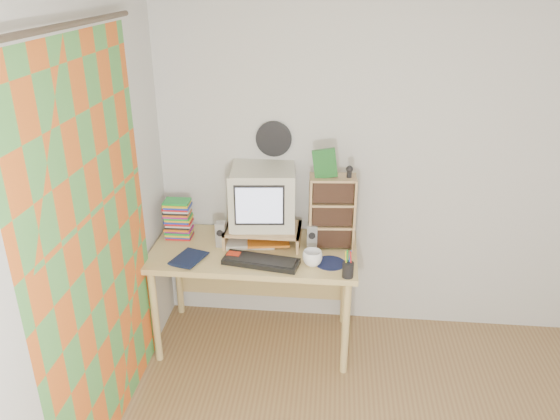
% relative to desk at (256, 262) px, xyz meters
% --- Properties ---
extents(back_wall, '(3.50, 0.00, 3.50)m').
position_rel_desk_xyz_m(back_wall, '(1.03, 0.31, 0.63)').
color(back_wall, silver).
rests_on(back_wall, floor).
extents(left_wall, '(0.00, 3.50, 3.50)m').
position_rel_desk_xyz_m(left_wall, '(-0.72, -1.44, 0.63)').
color(left_wall, silver).
rests_on(left_wall, floor).
extents(curtain, '(0.00, 2.20, 2.20)m').
position_rel_desk_xyz_m(curtain, '(-0.68, -0.96, 0.53)').
color(curtain, orange).
rests_on(curtain, left_wall).
extents(wall_disc, '(0.25, 0.02, 0.25)m').
position_rel_desk_xyz_m(wall_disc, '(0.10, 0.29, 0.81)').
color(wall_disc, black).
rests_on(wall_disc, back_wall).
extents(desk, '(1.40, 0.70, 0.75)m').
position_rel_desk_xyz_m(desk, '(0.00, 0.00, 0.00)').
color(desk, tan).
rests_on(desk, floor).
extents(monitor_riser, '(0.52, 0.30, 0.12)m').
position_rel_desk_xyz_m(monitor_riser, '(0.05, 0.04, 0.23)').
color(monitor_riser, tan).
rests_on(monitor_riser, desk).
extents(crt_monitor, '(0.47, 0.47, 0.40)m').
position_rel_desk_xyz_m(crt_monitor, '(0.04, 0.09, 0.46)').
color(crt_monitor, beige).
rests_on(crt_monitor, monitor_riser).
extents(speaker_left, '(0.07, 0.07, 0.18)m').
position_rel_desk_xyz_m(speaker_left, '(-0.23, -0.04, 0.22)').
color(speaker_left, '#A0A0A4').
rests_on(speaker_left, desk).
extents(speaker_right, '(0.07, 0.07, 0.18)m').
position_rel_desk_xyz_m(speaker_right, '(0.39, -0.02, 0.23)').
color(speaker_right, '#A0A0A4').
rests_on(speaker_right, desk).
extents(keyboard, '(0.51, 0.25, 0.03)m').
position_rel_desk_xyz_m(keyboard, '(0.08, -0.26, 0.15)').
color(keyboard, black).
rests_on(keyboard, desk).
extents(dvd_stack, '(0.18, 0.13, 0.25)m').
position_rel_desk_xyz_m(dvd_stack, '(-0.56, 0.07, 0.26)').
color(dvd_stack, brown).
rests_on(dvd_stack, desk).
extents(cd_rack, '(0.32, 0.19, 0.51)m').
position_rel_desk_xyz_m(cd_rack, '(0.52, 0.04, 0.39)').
color(cd_rack, tan).
rests_on(cd_rack, desk).
extents(mug, '(0.13, 0.13, 0.10)m').
position_rel_desk_xyz_m(mug, '(0.41, -0.24, 0.19)').
color(mug, white).
rests_on(mug, desk).
extents(diary, '(0.25, 0.22, 0.04)m').
position_rel_desk_xyz_m(diary, '(-0.49, -0.23, 0.16)').
color(diary, '#0F1838').
rests_on(diary, desk).
extents(mousepad, '(0.23, 0.23, 0.00)m').
position_rel_desk_xyz_m(mousepad, '(0.52, -0.21, 0.14)').
color(mousepad, '#111938').
rests_on(mousepad, desk).
extents(pen_cup, '(0.09, 0.09, 0.14)m').
position_rel_desk_xyz_m(pen_cup, '(0.63, -0.37, 0.20)').
color(pen_cup, black).
rests_on(pen_cup, desk).
extents(papers, '(0.36, 0.29, 0.04)m').
position_rel_desk_xyz_m(papers, '(0.01, 0.04, 0.16)').
color(papers, silver).
rests_on(papers, desk).
extents(red_box, '(0.09, 0.07, 0.04)m').
position_rel_desk_xyz_m(red_box, '(-0.11, -0.21, 0.16)').
color(red_box, red).
rests_on(red_box, desk).
extents(game_box, '(0.15, 0.04, 0.19)m').
position_rel_desk_xyz_m(game_box, '(0.46, 0.02, 0.74)').
color(game_box, '#19591F').
rests_on(game_box, cd_rack).
extents(webcam, '(0.05, 0.05, 0.08)m').
position_rel_desk_xyz_m(webcam, '(0.62, 0.04, 0.68)').
color(webcam, black).
rests_on(webcam, cd_rack).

